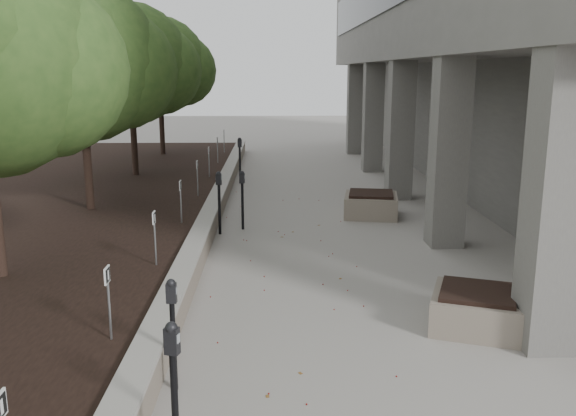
{
  "coord_description": "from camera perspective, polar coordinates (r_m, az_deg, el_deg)",
  "views": [
    {
      "loc": [
        -0.29,
        -6.64,
        3.7
      ],
      "look_at": [
        -0.01,
        5.27,
        1.0
      ],
      "focal_mm": 37.84,
      "sensor_mm": 36.0,
      "label": 1
    }
  ],
  "objects": [
    {
      "name": "parking_meter_3",
      "position": [
        14.41,
        -4.3,
        0.73
      ],
      "size": [
        0.16,
        0.12,
        1.42
      ],
      "primitive_type": null,
      "rotation": [
        0.0,
        0.0,
        -0.18
      ],
      "color": "black",
      "rests_on": "ground"
    },
    {
      "name": "parking_sign_5",
      "position": [
        16.52,
        -8.5,
        2.77
      ],
      "size": [
        0.04,
        0.22,
        0.96
      ],
      "primitive_type": null,
      "color": "black",
      "rests_on": "planting_bed"
    },
    {
      "name": "parking_sign_4",
      "position": [
        13.6,
        -10.03,
        0.57
      ],
      "size": [
        0.04,
        0.22,
        0.96
      ],
      "primitive_type": null,
      "color": "black",
      "rests_on": "planting_bed"
    },
    {
      "name": "parking_sign_7",
      "position": [
        22.42,
        -6.64,
        5.44
      ],
      "size": [
        0.04,
        0.22,
        0.96
      ],
      "primitive_type": null,
      "color": "black",
      "rests_on": "planting_bed"
    },
    {
      "name": "planter_front",
      "position": [
        9.44,
        17.28,
        -9.03
      ],
      "size": [
        1.6,
        1.6,
        0.58
      ],
      "primitive_type": null,
      "rotation": [
        0.0,
        0.0,
        -0.35
      ],
      "color": "gray",
      "rests_on": "ground"
    },
    {
      "name": "retaining_wall",
      "position": [
        16.09,
        -6.79,
        0.28
      ],
      "size": [
        0.39,
        26.0,
        0.5
      ],
      "primitive_type": null,
      "color": "gray",
      "rests_on": "ground"
    },
    {
      "name": "parking_meter_2",
      "position": [
        7.35,
        -10.73,
        -11.66
      ],
      "size": [
        0.14,
        0.1,
        1.39
      ],
      "primitive_type": null,
      "rotation": [
        0.0,
        0.0,
        -0.02
      ],
      "color": "black",
      "rests_on": "ground"
    },
    {
      "name": "parking_meter_5",
      "position": [
        20.39,
        -4.54,
        4.46
      ],
      "size": [
        0.17,
        0.13,
        1.55
      ],
      "primitive_type": null,
      "rotation": [
        0.0,
        0.0,
        0.15
      ],
      "color": "black",
      "rests_on": "ground"
    },
    {
      "name": "parking_meter_4",
      "position": [
        14.02,
        -6.47,
        0.47
      ],
      "size": [
        0.16,
        0.12,
        1.47
      ],
      "primitive_type": null,
      "rotation": [
        0.0,
        0.0,
        -0.14
      ],
      "color": "black",
      "rests_on": "ground"
    },
    {
      "name": "parking_sign_2",
      "position": [
        7.95,
        -16.47,
        -8.6
      ],
      "size": [
        0.04,
        0.22,
        0.96
      ],
      "primitive_type": null,
      "color": "black",
      "rests_on": "planting_bed"
    },
    {
      "name": "ground",
      "position": [
        7.61,
        1.03,
        -16.36
      ],
      "size": [
        90.0,
        90.0,
        0.0
      ],
      "primitive_type": "plane",
      "color": "gray",
      "rests_on": "ground"
    },
    {
      "name": "parking_sign_8",
      "position": [
        25.38,
        -6.03,
        6.3
      ],
      "size": [
        0.04,
        0.22,
        0.96
      ],
      "primitive_type": null,
      "color": "black",
      "rests_on": "planting_bed"
    },
    {
      "name": "crabapple_tree_4",
      "position": [
        20.16,
        -14.53,
        10.71
      ],
      "size": [
        4.6,
        4.0,
        5.44
      ],
      "primitive_type": null,
      "color": "#2E4E1E",
      "rests_on": "planting_bed"
    },
    {
      "name": "berry_scatter",
      "position": [
        12.22,
        -0.4,
        -4.83
      ],
      "size": [
        3.3,
        14.1,
        0.02
      ],
      "primitive_type": null,
      "color": "maroon",
      "rests_on": "ground"
    },
    {
      "name": "crabapple_tree_5",
      "position": [
        25.06,
        -11.94,
        11.16
      ],
      "size": [
        4.6,
        4.0,
        5.44
      ],
      "primitive_type": null,
      "color": "#2E4E1E",
      "rests_on": "planting_bed"
    },
    {
      "name": "crabapple_tree_3",
      "position": [
        15.33,
        -18.74,
        9.92
      ],
      "size": [
        4.6,
        4.0,
        5.44
      ],
      "primitive_type": null,
      "color": "#2E4E1E",
      "rests_on": "planting_bed"
    },
    {
      "name": "parking_meter_1",
      "position": [
        5.98,
        -10.62,
        -17.08
      ],
      "size": [
        0.17,
        0.14,
        1.5
      ],
      "primitive_type": null,
      "rotation": [
        0.0,
        0.0,
        -0.3
      ],
      "color": "black",
      "rests_on": "ground"
    },
    {
      "name": "parking_sign_6",
      "position": [
        19.46,
        -7.43,
        4.31
      ],
      "size": [
        0.04,
        0.22,
        0.96
      ],
      "primitive_type": null,
      "color": "black",
      "rests_on": "planting_bed"
    },
    {
      "name": "planter_back",
      "position": [
        15.93,
        7.79,
        0.36
      ],
      "size": [
        1.54,
        1.54,
        0.62
      ],
      "primitive_type": null,
      "rotation": [
        0.0,
        0.0,
        -0.16
      ],
      "color": "gray",
      "rests_on": "ground"
    },
    {
      "name": "planting_bed",
      "position": [
        16.86,
        -19.32,
        0.04
      ],
      "size": [
        7.0,
        26.0,
        0.4
      ],
      "primitive_type": "cube",
      "color": "black",
      "rests_on": "ground"
    },
    {
      "name": "parking_sign_3",
      "position": [
        10.73,
        -12.39,
        -2.81
      ],
      "size": [
        0.04,
        0.22,
        0.96
      ],
      "primitive_type": null,
      "color": "black",
      "rests_on": "planting_bed"
    }
  ]
}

